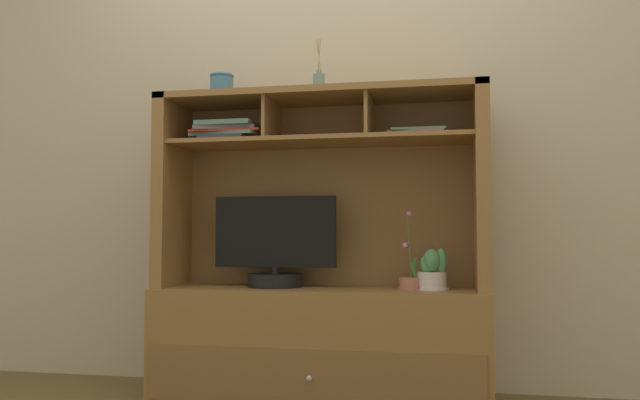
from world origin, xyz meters
name	(u,v)px	position (x,y,z in m)	size (l,w,h in m)	color
floor_plane	(320,400)	(0.00, 0.00, -0.01)	(6.00, 6.00, 0.02)	brown
back_wall	(329,105)	(0.00, 0.25, 1.40)	(6.00, 0.02, 2.80)	#BAAB8F
media_console	(320,305)	(0.00, 0.01, 0.42)	(1.51, 0.47, 1.40)	olive
tv_monitor	(275,250)	(-0.22, 0.01, 0.67)	(0.58, 0.25, 0.42)	black
potted_orchid	(410,279)	(0.41, -0.01, 0.55)	(0.11, 0.11, 0.35)	#AA6953
potted_fern	(432,271)	(0.51, 0.00, 0.58)	(0.15, 0.15, 0.18)	silver
magazine_stack_left	(418,133)	(0.45, -0.03, 1.20)	(0.27, 0.20, 0.03)	slate
magazine_stack_centre	(228,132)	(-0.43, -0.05, 1.23)	(0.35, 0.22, 0.08)	#2F3445
diffuser_bottle	(319,82)	(0.00, -0.03, 1.45)	(0.06, 0.06, 0.25)	slate
ceramic_vase	(222,86)	(-0.49, 0.02, 1.46)	(0.12, 0.12, 0.12)	#3B6986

